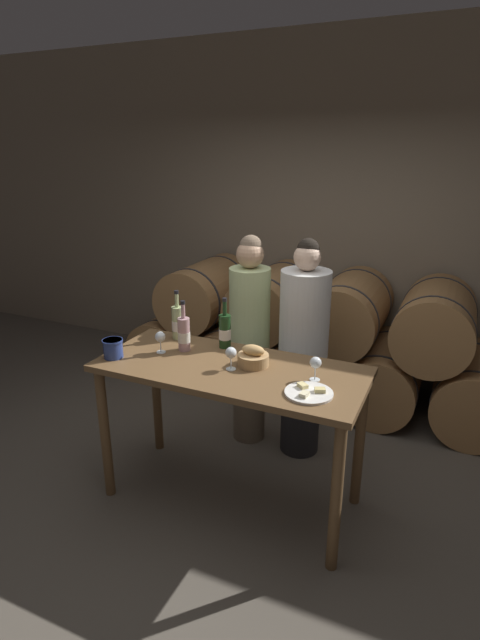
{
  "coord_description": "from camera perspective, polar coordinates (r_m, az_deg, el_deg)",
  "views": [
    {
      "loc": [
        1.19,
        -2.47,
        2.2
      ],
      "look_at": [
        0.0,
        0.14,
        1.2
      ],
      "focal_mm": 28.0,
      "sensor_mm": 36.0,
      "label": 1
    }
  ],
  "objects": [
    {
      "name": "person_right",
      "position": [
        3.62,
        7.22,
        -3.4
      ],
      "size": [
        0.35,
        0.35,
        1.63
      ],
      "color": "#232326",
      "rests_on": "ground_plane"
    },
    {
      "name": "wine_bottle_rose",
      "position": [
        3.23,
        -6.43,
        -1.58
      ],
      "size": [
        0.08,
        0.08,
        0.33
      ],
      "color": "#BC8E93",
      "rests_on": "tasting_table"
    },
    {
      "name": "stone_wall_back",
      "position": [
        4.92,
        10.51,
        11.84
      ],
      "size": [
        10.0,
        0.12,
        3.2
      ],
      "color": "gray",
      "rests_on": "ground_plane"
    },
    {
      "name": "cheese_plate",
      "position": [
        2.71,
        7.87,
        -8.22
      ],
      "size": [
        0.26,
        0.26,
        0.04
      ],
      "color": "white",
      "rests_on": "tasting_table"
    },
    {
      "name": "wine_glass_far_left",
      "position": [
        3.22,
        -9.1,
        -1.99
      ],
      "size": [
        0.07,
        0.07,
        0.14
      ],
      "color": "white",
      "rests_on": "tasting_table"
    },
    {
      "name": "wine_glass_left",
      "position": [
        2.94,
        -1.05,
        -3.85
      ],
      "size": [
        0.07,
        0.07,
        0.14
      ],
      "color": "white",
      "rests_on": "tasting_table"
    },
    {
      "name": "barrel_stack",
      "position": [
        4.61,
        7.84,
        -2.05
      ],
      "size": [
        3.44,
        0.97,
        1.17
      ],
      "color": "#9E7042",
      "rests_on": "ground_plane"
    },
    {
      "name": "bread_basket",
      "position": [
        3.01,
        1.52,
        -4.31
      ],
      "size": [
        0.19,
        0.19,
        0.13
      ],
      "color": "tan",
      "rests_on": "tasting_table"
    },
    {
      "name": "person_left",
      "position": [
        3.75,
        1.1,
        -2.17
      ],
      "size": [
        0.3,
        0.3,
        1.62
      ],
      "color": "#756651",
      "rests_on": "ground_plane"
    },
    {
      "name": "wine_bottle_white",
      "position": [
        3.43,
        -7.14,
        -0.27
      ],
      "size": [
        0.08,
        0.08,
        0.34
      ],
      "color": "#ADBC7F",
      "rests_on": "tasting_table"
    },
    {
      "name": "wine_glass_center",
      "position": [
        2.84,
        8.63,
        -4.94
      ],
      "size": [
        0.07,
        0.07,
        0.14
      ],
      "color": "white",
      "rests_on": "tasting_table"
    },
    {
      "name": "ground_plane",
      "position": [
        3.52,
        -1.02,
        -19.56
      ],
      "size": [
        10.0,
        10.0,
        0.0
      ],
      "primitive_type": "plane",
      "color": "#564F44"
    },
    {
      "name": "blue_crock",
      "position": [
        3.21,
        -14.31,
        -3.09
      ],
      "size": [
        0.13,
        0.13,
        0.12
      ],
      "color": "navy",
      "rests_on": "tasting_table"
    },
    {
      "name": "tasting_table",
      "position": [
        3.08,
        -1.11,
        -7.6
      ],
      "size": [
        1.63,
        0.71,
        0.95
      ],
      "color": "brown",
      "rests_on": "ground_plane"
    },
    {
      "name": "wine_bottle_red",
      "position": [
        3.26,
        -1.74,
        -1.25
      ],
      "size": [
        0.08,
        0.08,
        0.34
      ],
      "color": "#193819",
      "rests_on": "tasting_table"
    }
  ]
}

